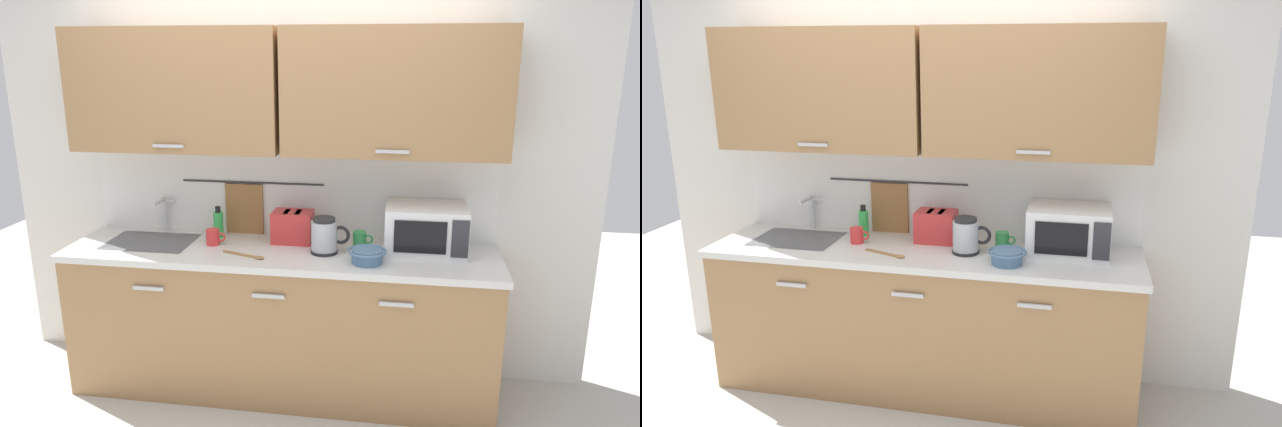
% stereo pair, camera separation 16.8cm
% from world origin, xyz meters
% --- Properties ---
extents(ground, '(8.00, 8.00, 0.00)m').
position_xyz_m(ground, '(0.00, 0.00, 0.00)').
color(ground, '#B7B2A8').
extents(counter_unit, '(2.53, 0.64, 0.90)m').
position_xyz_m(counter_unit, '(-0.01, 0.30, 0.46)').
color(counter_unit, '#997047').
rests_on(counter_unit, ground).
extents(back_wall_assembly, '(3.70, 0.41, 2.50)m').
position_xyz_m(back_wall_assembly, '(-0.00, 0.53, 1.52)').
color(back_wall_assembly, silver).
rests_on(back_wall_assembly, ground).
extents(sink_faucet, '(0.09, 0.17, 0.22)m').
position_xyz_m(sink_faucet, '(-0.81, 0.53, 1.04)').
color(sink_faucet, '#B2B5BA').
rests_on(sink_faucet, counter_unit).
extents(microwave, '(0.46, 0.35, 0.27)m').
position_xyz_m(microwave, '(0.83, 0.41, 1.04)').
color(microwave, white).
rests_on(microwave, counter_unit).
extents(electric_kettle, '(0.23, 0.16, 0.21)m').
position_xyz_m(electric_kettle, '(0.27, 0.28, 1.00)').
color(electric_kettle, black).
rests_on(electric_kettle, counter_unit).
extents(dish_soap_bottle, '(0.06, 0.06, 0.20)m').
position_xyz_m(dish_soap_bottle, '(-0.43, 0.47, 0.99)').
color(dish_soap_bottle, green).
rests_on(dish_soap_bottle, counter_unit).
extents(mug_near_sink, '(0.12, 0.08, 0.09)m').
position_xyz_m(mug_near_sink, '(-0.42, 0.32, 0.95)').
color(mug_near_sink, red).
rests_on(mug_near_sink, counter_unit).
extents(mixing_bowl, '(0.21, 0.21, 0.08)m').
position_xyz_m(mixing_bowl, '(0.52, 0.15, 0.94)').
color(mixing_bowl, '#4C7093').
rests_on(mixing_bowl, counter_unit).
extents(toaster, '(0.26, 0.17, 0.19)m').
position_xyz_m(toaster, '(0.04, 0.45, 1.00)').
color(toaster, red).
rests_on(toaster, counter_unit).
extents(mug_by_kettle, '(0.12, 0.08, 0.09)m').
position_xyz_m(mug_by_kettle, '(0.46, 0.42, 0.95)').
color(mug_by_kettle, green).
rests_on(mug_by_kettle, counter_unit).
extents(wooden_spoon, '(0.27, 0.12, 0.01)m').
position_xyz_m(wooden_spoon, '(-0.15, 0.15, 0.91)').
color(wooden_spoon, '#9E7042').
rests_on(wooden_spoon, counter_unit).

